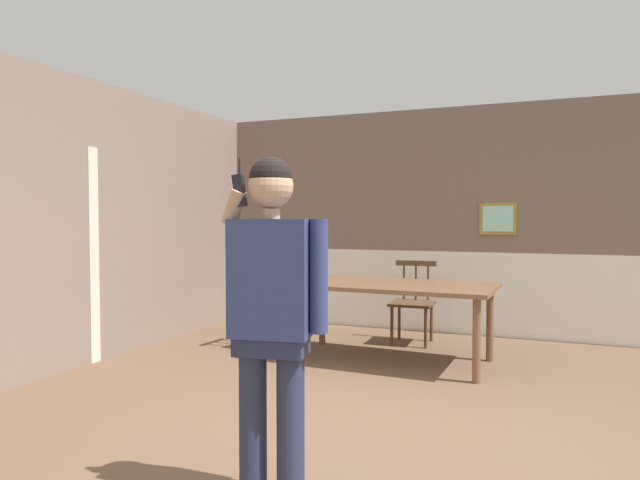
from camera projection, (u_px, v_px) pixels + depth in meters
name	position (u px, v px, depth m)	size (l,w,h in m)	color
ground_plane	(365.00, 440.00, 3.59)	(8.02, 8.02, 0.00)	brown
room_back_partition	(456.00, 225.00, 6.91)	(6.22, 0.17, 2.76)	#756056
room_left_partition	(11.00, 222.00, 4.72)	(0.13, 7.29, 2.76)	gray
dining_table	(389.00, 291.00, 5.56)	(2.05, 1.09, 0.77)	brown
chair_near_window	(413.00, 302.00, 6.39)	(0.48, 0.48, 0.92)	#513823
chair_by_doorway	(266.00, 305.00, 6.15)	(0.46, 0.46, 0.96)	#513823
person_figure	(273.00, 304.00, 2.80)	(0.54, 0.28, 1.72)	#282E49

